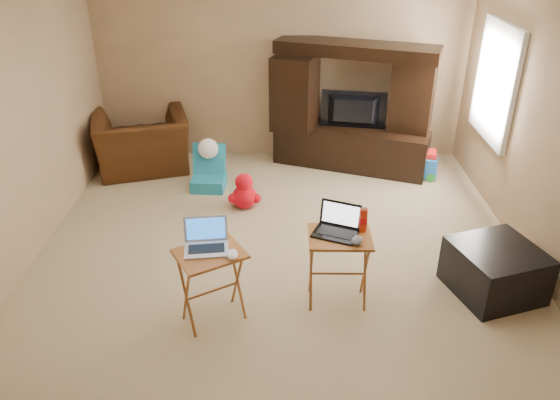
{
  "coord_description": "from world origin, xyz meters",
  "views": [
    {
      "loc": [
        0.03,
        -4.61,
        3.15
      ],
      "look_at": [
        0.0,
        -0.2,
        0.8
      ],
      "focal_mm": 35.0,
      "sensor_mm": 36.0,
      "label": 1
    }
  ],
  "objects_px": {
    "push_toy": "(416,162)",
    "laptop_right": "(336,222)",
    "tray_table_left": "(212,287)",
    "tray_table_right": "(338,269)",
    "ottoman": "(495,270)",
    "laptop_left": "(206,238)",
    "recliner": "(142,142)",
    "water_bottle": "(363,220)",
    "mouse_left": "(232,254)",
    "television": "(353,111)",
    "mouse_right": "(357,240)",
    "child_rocker": "(208,168)",
    "entertainment_center": "(353,108)",
    "plush_toy": "(244,191)"
  },
  "relations": [
    {
      "from": "push_toy",
      "to": "laptop_right",
      "type": "relative_size",
      "value": 1.48
    },
    {
      "from": "tray_table_left",
      "to": "tray_table_right",
      "type": "xyz_separation_m",
      "value": [
        1.08,
        0.25,
        0.01
      ]
    },
    {
      "from": "ottoman",
      "to": "laptop_left",
      "type": "distance_m",
      "value": 2.66
    },
    {
      "from": "tray_table_right",
      "to": "recliner",
      "type": "bearing_deg",
      "value": 130.15
    },
    {
      "from": "tray_table_left",
      "to": "water_bottle",
      "type": "distance_m",
      "value": 1.4
    },
    {
      "from": "laptop_left",
      "to": "mouse_left",
      "type": "relative_size",
      "value": 2.58
    },
    {
      "from": "television",
      "to": "mouse_right",
      "type": "xyz_separation_m",
      "value": [
        -0.3,
        -3.03,
        -0.08
      ]
    },
    {
      "from": "mouse_right",
      "to": "tray_table_right",
      "type": "bearing_deg",
      "value": 137.29
    },
    {
      "from": "child_rocker",
      "to": "ottoman",
      "type": "bearing_deg",
      "value": -32.65
    },
    {
      "from": "recliner",
      "to": "entertainment_center",
      "type": "bearing_deg",
      "value": 165.59
    },
    {
      "from": "child_rocker",
      "to": "laptop_left",
      "type": "distance_m",
      "value": 2.56
    },
    {
      "from": "laptop_left",
      "to": "laptop_right",
      "type": "relative_size",
      "value": 0.98
    },
    {
      "from": "plush_toy",
      "to": "push_toy",
      "type": "height_order",
      "value": "plush_toy"
    },
    {
      "from": "child_rocker",
      "to": "mouse_left",
      "type": "distance_m",
      "value": 2.68
    },
    {
      "from": "entertainment_center",
      "to": "child_rocker",
      "type": "distance_m",
      "value": 2.06
    },
    {
      "from": "tray_table_left",
      "to": "laptop_left",
      "type": "xyz_separation_m",
      "value": [
        -0.03,
        0.03,
        0.46
      ]
    },
    {
      "from": "plush_toy",
      "to": "ottoman",
      "type": "xyz_separation_m",
      "value": [
        2.4,
        -1.6,
        0.01
      ]
    },
    {
      "from": "child_rocker",
      "to": "mouse_left",
      "type": "relative_size",
      "value": 3.94
    },
    {
      "from": "mouse_right",
      "to": "water_bottle",
      "type": "bearing_deg",
      "value": 70.71
    },
    {
      "from": "push_toy",
      "to": "mouse_left",
      "type": "relative_size",
      "value": 3.88
    },
    {
      "from": "television",
      "to": "laptop_left",
      "type": "distance_m",
      "value": 3.49
    },
    {
      "from": "tray_table_left",
      "to": "laptop_left",
      "type": "relative_size",
      "value": 1.91
    },
    {
      "from": "entertainment_center",
      "to": "laptop_right",
      "type": "xyz_separation_m",
      "value": [
        -0.47,
        -2.94,
        -0.02
      ]
    },
    {
      "from": "recliner",
      "to": "child_rocker",
      "type": "relative_size",
      "value": 2.18
    },
    {
      "from": "television",
      "to": "laptop_left",
      "type": "relative_size",
      "value": 2.38
    },
    {
      "from": "tray_table_right",
      "to": "laptop_right",
      "type": "distance_m",
      "value": 0.47
    },
    {
      "from": "laptop_right",
      "to": "mouse_right",
      "type": "relative_size",
      "value": 2.58
    },
    {
      "from": "television",
      "to": "recliner",
      "type": "height_order",
      "value": "television"
    },
    {
      "from": "television",
      "to": "mouse_right",
      "type": "bearing_deg",
      "value": 94.17
    },
    {
      "from": "ottoman",
      "to": "tray_table_right",
      "type": "relative_size",
      "value": 1.03
    },
    {
      "from": "television",
      "to": "water_bottle",
      "type": "distance_m",
      "value": 2.84
    },
    {
      "from": "laptop_right",
      "to": "mouse_right",
      "type": "height_order",
      "value": "laptop_right"
    },
    {
      "from": "tray_table_right",
      "to": "laptop_left",
      "type": "bearing_deg",
      "value": -168.72
    },
    {
      "from": "child_rocker",
      "to": "tray_table_right",
      "type": "bearing_deg",
      "value": -54.34
    },
    {
      "from": "recliner",
      "to": "laptop_right",
      "type": "xyz_separation_m",
      "value": [
        2.34,
        -2.83,
        0.43
      ]
    },
    {
      "from": "ottoman",
      "to": "tray_table_left",
      "type": "height_order",
      "value": "tray_table_left"
    },
    {
      "from": "mouse_left",
      "to": "water_bottle",
      "type": "height_order",
      "value": "water_bottle"
    },
    {
      "from": "television",
      "to": "ottoman",
      "type": "xyz_separation_m",
      "value": [
        1.03,
        -2.75,
        -0.58
      ]
    },
    {
      "from": "plush_toy",
      "to": "push_toy",
      "type": "relative_size",
      "value": 0.82
    },
    {
      "from": "entertainment_center",
      "to": "mouse_right",
      "type": "relative_size",
      "value": 14.52
    },
    {
      "from": "television",
      "to": "tray_table_right",
      "type": "distance_m",
      "value": 2.98
    },
    {
      "from": "plush_toy",
      "to": "tray_table_left",
      "type": "distance_m",
      "value": 2.01
    },
    {
      "from": "television",
      "to": "plush_toy",
      "type": "relative_size",
      "value": 1.92
    },
    {
      "from": "plush_toy",
      "to": "tray_table_left",
      "type": "relative_size",
      "value": 0.65
    },
    {
      "from": "entertainment_center",
      "to": "mouse_left",
      "type": "bearing_deg",
      "value": -92.18
    },
    {
      "from": "television",
      "to": "push_toy",
      "type": "height_order",
      "value": "television"
    },
    {
      "from": "entertainment_center",
      "to": "laptop_left",
      "type": "bearing_deg",
      "value": -96.11
    },
    {
      "from": "tray_table_right",
      "to": "entertainment_center",
      "type": "bearing_deg",
      "value": 81.94
    },
    {
      "from": "push_toy",
      "to": "laptop_left",
      "type": "height_order",
      "value": "laptop_left"
    },
    {
      "from": "recliner",
      "to": "push_toy",
      "type": "distance_m",
      "value": 3.66
    }
  ]
}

